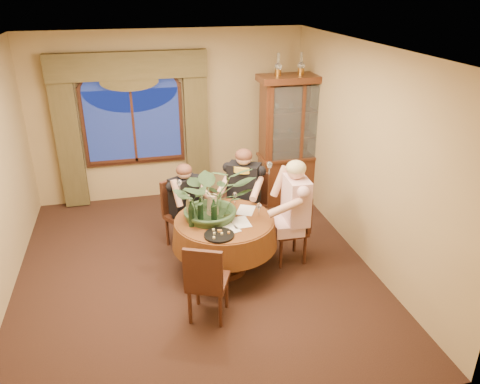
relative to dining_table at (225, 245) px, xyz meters
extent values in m
plane|color=black|center=(-0.38, 0.10, -0.38)|extent=(5.00, 5.00, 0.00)
plane|color=#A18959|center=(-0.38, 2.60, 1.02)|extent=(4.50, 0.00, 4.50)
plane|color=#A18959|center=(1.87, 0.10, 1.02)|extent=(0.00, 5.00, 5.00)
plane|color=white|center=(-0.38, 0.10, 2.42)|extent=(5.00, 5.00, 0.00)
cube|color=#443D1F|center=(-2.01, 2.48, 0.80)|extent=(0.38, 0.14, 2.32)
cube|color=#443D1F|center=(0.05, 2.48, 0.80)|extent=(0.38, 0.14, 2.32)
cylinder|color=maroon|center=(0.00, 0.00, 0.00)|extent=(1.63, 1.63, 0.75)
cube|color=#3A1B0F|center=(1.62, 1.85, 0.69)|extent=(1.32, 0.52, 2.14)
cube|color=black|center=(0.88, 0.05, 0.10)|extent=(0.44, 0.44, 0.96)
cube|color=black|center=(0.53, 0.77, 0.10)|extent=(0.58, 0.58, 0.96)
cube|color=black|center=(-0.43, 0.75, 0.10)|extent=(0.57, 0.57, 0.96)
cube|color=black|center=(-0.37, -0.85, 0.10)|extent=(0.55, 0.55, 0.96)
imported|color=#34542F|center=(-0.12, 0.10, 1.01)|extent=(1.01, 1.12, 0.88)
imported|color=#516235|center=(0.05, -0.04, 0.40)|extent=(0.15, 0.15, 0.05)
cylinder|color=black|center=(-0.15, -0.40, 0.39)|extent=(0.35, 0.35, 0.02)
cylinder|color=black|center=(-0.42, -0.09, 0.54)|extent=(0.07, 0.07, 0.33)
cylinder|color=black|center=(-0.30, -0.02, 0.54)|extent=(0.07, 0.07, 0.33)
cylinder|color=tan|center=(-0.42, 0.10, 0.54)|extent=(0.07, 0.07, 0.33)
cylinder|color=black|center=(-0.15, -0.09, 0.54)|extent=(0.07, 0.07, 0.33)
cube|color=white|center=(0.17, -0.14, 0.38)|extent=(0.23, 0.31, 0.00)
cube|color=white|center=(0.32, 0.17, 0.38)|extent=(0.32, 0.36, 0.00)
cube|color=white|center=(-0.01, -0.25, 0.38)|extent=(0.30, 0.35, 0.00)
camera|label=1|loc=(-1.03, -5.08, 3.09)|focal=35.00mm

